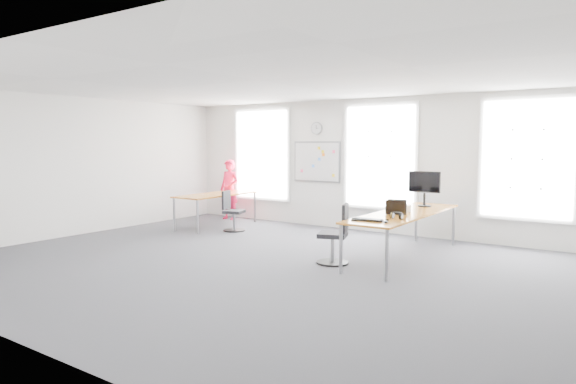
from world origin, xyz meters
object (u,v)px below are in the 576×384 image
Objects in this scene: keyboard at (367,220)px; headphones at (396,216)px; desk_left at (216,197)px; chair_left at (232,213)px; desk_right at (404,215)px; person at (229,190)px; monitor at (424,185)px; chair_right at (336,238)px.

headphones is (0.29, 0.44, 0.04)m from keyboard.
desk_left is 0.84m from chair_left.
person is (-5.50, 1.70, 0.04)m from desk_right.
headphones is 0.29× the size of monitor.
person is (-1.21, 1.31, 0.38)m from chair_left.
desk_left is 5.26m from keyboard.
headphones is at bearing 40.36° from keyboard.
monitor is (0.10, 2.23, 0.39)m from keyboard.
keyboard reaches higher than desk_right.
monitor is (-0.01, 1.00, 0.45)m from desk_right.
keyboard is at bearing -95.13° from desk_right.
chair_left is at bearing 164.82° from headphones.
headphones reaches higher than keyboard.
monitor reaches higher than keyboard.
chair_left is 1.37× the size of monitor.
desk_right is 5.06m from desk_left.
chair_left is 4.50m from keyboard.
keyboard is (0.65, -0.17, 0.37)m from chair_right.
desk_right is at bearing -7.60° from desk_left.
keyboard is at bearing 55.12° from chair_right.
keyboard is at bearing -128.89° from chair_left.
chair_right is 2.31m from monitor.
person is 3.25× the size of keyboard.
keyboard is at bearing -96.40° from monitor.
chair_left is 0.58× the size of person.
keyboard is (4.18, -1.62, 0.41)m from chair_left.
chair_left reaches higher than headphones.
chair_right reaches higher than chair_left.
monitor reaches higher than chair_right.
chair_right is 1.50× the size of monitor.
desk_left is 2.34× the size of chair_left.
chair_right is at bearing -30.36° from person.
chair_left is 4.40m from monitor.
desk_right is 0.82m from headphones.
monitor is at bearing 71.26° from keyboard.
monitor is at bearing -7.49° from person.
headphones is at bearing -122.52° from chair_left.
chair_right is 0.77m from keyboard.
headphones is at bearing -87.78° from monitor.
person is 6.20m from headphones.
person reaches higher than chair_right.
chair_left is (0.72, -0.28, -0.32)m from desk_left.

